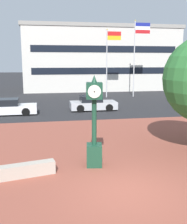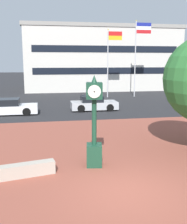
% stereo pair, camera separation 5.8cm
% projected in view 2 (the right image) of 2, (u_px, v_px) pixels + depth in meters
% --- Properties ---
extents(ground_plane, '(200.00, 200.00, 0.00)m').
position_uv_depth(ground_plane, '(125.00, 190.00, 9.01)').
color(ground_plane, '#262628').
extents(plaza_brick_paving, '(44.00, 14.96, 0.01)m').
position_uv_depth(plaza_brick_paving, '(104.00, 155.00, 12.39)').
color(plaza_brick_paving, brown).
rests_on(plaza_brick_paving, ground).
extents(planter_wall, '(3.21, 1.08, 0.50)m').
position_uv_depth(planter_wall, '(12.00, 172.00, 9.89)').
color(planter_wall, '#ADA393').
rests_on(planter_wall, ground).
extents(street_clock, '(0.72, 0.76, 3.75)m').
position_uv_depth(street_clock, '(94.00, 126.00, 10.84)').
color(street_clock, '#19422D').
rests_on(street_clock, ground).
extents(car_street_near, '(4.54, 2.01, 1.28)m').
position_uv_depth(car_street_near, '(9.00, 107.00, 21.76)').
color(car_street_near, silver).
rests_on(car_street_near, ground).
extents(car_street_far, '(4.06, 1.93, 1.28)m').
position_uv_depth(car_street_far, '(93.00, 104.00, 23.70)').
color(car_street_far, '#B7BABF').
rests_on(car_street_far, ground).
extents(flagpole_primary, '(1.73, 0.14, 7.92)m').
position_uv_depth(flagpole_primary, '(110.00, 57.00, 31.43)').
color(flagpole_primary, silver).
rests_on(flagpole_primary, ground).
extents(flagpole_secondary, '(1.92, 0.14, 8.97)m').
position_uv_depth(flagpole_secondary, '(138.00, 50.00, 31.85)').
color(flagpole_secondary, silver).
rests_on(flagpole_secondary, ground).
extents(civic_building, '(22.92, 10.72, 9.33)m').
position_uv_depth(civic_building, '(100.00, 58.00, 41.93)').
color(civic_building, beige).
rests_on(civic_building, ground).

